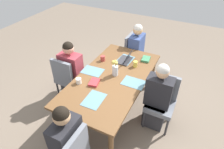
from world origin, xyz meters
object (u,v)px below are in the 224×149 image
(person_head_left_left_mid, at_px, (68,146))
(coffee_mug_near_right, at_px, (79,81))
(chair_near_left_far, at_px, (162,99))
(coffee_mug_centre_left, at_px, (135,64))
(coffee_mug_near_left, at_px, (103,58))
(book_red_cover, at_px, (94,82))
(book_blue_cover, at_px, (146,59))
(chair_head_right_right_near, at_px, (134,52))
(chair_far_left_near, at_px, (67,76))
(person_far_left_near, at_px, (72,74))
(dining_table, at_px, (112,80))
(person_head_right_right_near, at_px, (136,53))
(person_near_left_far, at_px, (157,99))
(flower_vase, at_px, (115,68))
(laptop_head_right_right_near, at_px, (126,59))

(person_head_left_left_mid, xyz_separation_m, coffee_mug_near_right, (0.90, 0.42, 0.25))
(chair_near_left_far, relative_size, coffee_mug_centre_left, 8.24)
(person_head_left_left_mid, height_order, coffee_mug_centre_left, person_head_left_left_mid)
(coffee_mug_near_left, bearing_deg, book_red_cover, -162.95)
(chair_near_left_far, relative_size, book_blue_cover, 4.50)
(chair_head_right_right_near, bearing_deg, coffee_mug_near_right, 170.15)
(person_head_left_left_mid, relative_size, chair_head_right_right_near, 1.33)
(chair_far_left_near, xyz_separation_m, coffee_mug_near_right, (-0.30, -0.49, 0.28))
(person_far_left_near, height_order, chair_head_right_right_near, person_far_left_near)
(coffee_mug_near_right, bearing_deg, chair_far_left_near, 58.78)
(book_red_cover, bearing_deg, dining_table, -44.29)
(book_blue_cover, bearing_deg, chair_near_left_far, -146.81)
(chair_far_left_near, height_order, person_head_left_left_mid, person_head_left_left_mid)
(chair_near_left_far, bearing_deg, person_head_right_right_near, 37.93)
(person_far_left_near, relative_size, book_red_cover, 5.97)
(person_far_left_near, height_order, person_near_left_far, same)
(coffee_mug_near_right, bearing_deg, person_near_left_far, -70.72)
(dining_table, relative_size, person_head_left_left_mid, 1.74)
(dining_table, distance_m, coffee_mug_near_left, 0.55)
(person_near_left_far, height_order, coffee_mug_near_right, person_near_left_far)
(person_head_right_right_near, relative_size, coffee_mug_near_right, 13.19)
(chair_head_right_right_near, xyz_separation_m, book_blue_cover, (-0.55, -0.44, 0.26))
(flower_vase, height_order, book_red_cover, flower_vase)
(chair_head_right_right_near, xyz_separation_m, book_red_cover, (-1.59, 0.07, 0.26))
(person_near_left_far, distance_m, book_red_cover, 1.05)
(flower_vase, bearing_deg, person_far_left_near, 95.38)
(chair_far_left_near, xyz_separation_m, laptop_head_right_right_near, (0.63, -0.91, 0.28))
(book_red_cover, height_order, book_blue_cover, same)
(chair_head_right_right_near, distance_m, book_red_cover, 1.61)
(person_near_left_far, bearing_deg, person_far_left_near, 91.54)
(dining_table, distance_m, person_head_right_right_near, 1.26)
(chair_far_left_near, relative_size, person_head_right_right_near, 0.75)
(chair_far_left_near, height_order, coffee_mug_near_right, chair_far_left_near)
(person_near_left_far, xyz_separation_m, book_red_cover, (-0.31, 0.97, 0.23))
(chair_far_left_near, bearing_deg, coffee_mug_near_left, -48.23)
(person_far_left_near, relative_size, person_near_left_far, 1.00)
(coffee_mug_centre_left, relative_size, book_red_cover, 0.55)
(person_far_left_near, relative_size, chair_near_left_far, 1.33)
(dining_table, distance_m, person_far_left_near, 0.85)
(flower_vase, height_order, coffee_mug_near_right, flower_vase)
(dining_table, bearing_deg, laptop_head_right_right_near, -0.97)
(person_far_left_near, bearing_deg, book_blue_cover, -56.89)
(chair_far_left_near, xyz_separation_m, person_far_left_near, (0.07, -0.06, 0.03))
(laptop_head_right_right_near, bearing_deg, coffee_mug_near_right, 156.20)
(person_far_left_near, distance_m, chair_head_right_right_near, 1.51)
(person_head_left_left_mid, height_order, chair_head_right_right_near, person_head_left_left_mid)
(coffee_mug_near_right, distance_m, book_blue_cover, 1.36)
(coffee_mug_near_left, relative_size, book_red_cover, 0.49)
(dining_table, xyz_separation_m, chair_head_right_right_near, (1.31, 0.11, -0.17))
(chair_far_left_near, height_order, chair_near_left_far, same)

